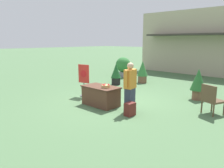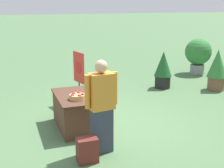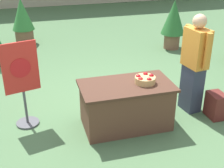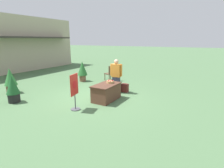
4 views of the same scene
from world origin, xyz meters
TOP-DOWN VIEW (x-y plane):
  - ground_plane at (0.00, 0.00)m, footprint 120.00×120.00m
  - display_table at (-0.07, -0.69)m, footprint 1.40×0.79m
  - apple_basket at (0.21, -0.71)m, footprint 0.31×0.31m
  - person_visitor at (1.14, -0.50)m, footprint 0.32×0.60m
  - backpack at (1.42, -0.85)m, footprint 0.24×0.34m
  - poster_board at (-1.57, -0.24)m, footprint 0.53×0.36m
  - patio_chair at (3.25, 1.03)m, footprint 0.72×0.72m
  - potted_plant_far_right at (-1.50, 3.93)m, footprint 0.59×0.59m
  - potted_plant_far_left at (2.22, 2.50)m, footprint 0.61×0.61m
  - potted_plant_near_right at (-2.24, 2.54)m, footprint 0.54×0.54m

SIDE VIEW (x-z plane):
  - ground_plane at x=0.00m, z-range 0.00..0.00m
  - backpack at x=1.42m, z-range 0.00..0.42m
  - display_table at x=-0.07m, z-range 0.00..0.71m
  - patio_chair at x=3.25m, z-range 0.05..1.02m
  - potted_plant_near_right at x=-2.24m, z-range 0.03..1.16m
  - potted_plant_far_right at x=-1.50m, z-range 0.05..1.27m
  - potted_plant_far_left at x=2.22m, z-range 0.09..1.35m
  - poster_board at x=-1.57m, z-range 0.05..1.41m
  - apple_basket at x=0.21m, z-range 0.70..0.83m
  - person_visitor at x=1.14m, z-range 0.02..1.66m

